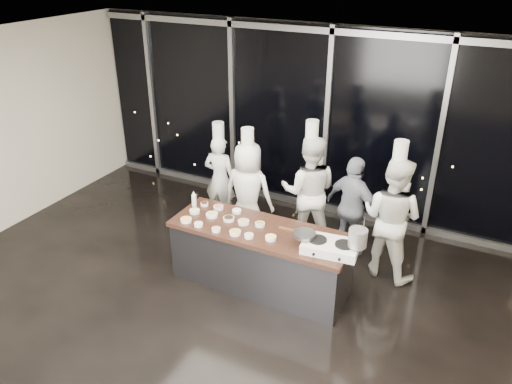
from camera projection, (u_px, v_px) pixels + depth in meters
ground at (229, 323)px, 6.31m from camera, size 9.00×9.00×0.00m
room_shell at (239, 161)px, 5.24m from camera, size 9.02×7.02×3.21m
window_wall at (327, 124)px, 8.34m from camera, size 8.90×0.11×3.20m
demo_counter at (261, 257)px, 6.83m from camera, size 2.46×0.86×0.90m
stove at (330, 247)px, 6.12m from camera, size 0.72×0.49×0.14m
frying_pan at (304, 234)px, 6.19m from camera, size 0.50×0.31×0.05m
stock_pot at (358, 238)px, 5.94m from camera, size 0.25×0.25×0.23m
prep_bowls at (225, 220)px, 6.78m from camera, size 1.41×0.69×0.05m
squeeze_bottle at (194, 199)px, 7.15m from camera, size 0.07×0.07×0.24m
chef_far_left at (220, 178)px, 8.34m from camera, size 0.58×0.40×1.76m
chef_left at (248, 192)px, 7.74m from camera, size 0.83×0.56×1.88m
chef_center at (309, 191)px, 7.62m from camera, size 1.03×0.90×2.03m
guest at (353, 208)px, 7.37m from camera, size 1.01×0.71×1.60m
chef_right at (391, 217)px, 6.89m from camera, size 1.02×0.87×2.03m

